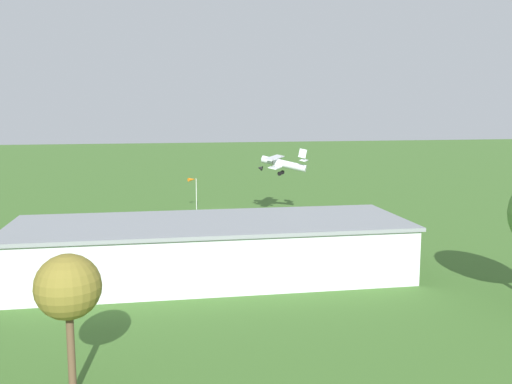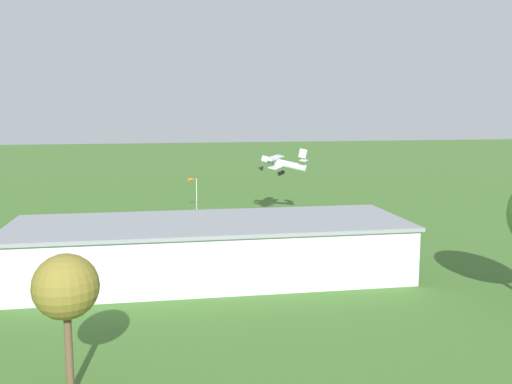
# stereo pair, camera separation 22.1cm
# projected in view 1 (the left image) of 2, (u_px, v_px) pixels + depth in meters

# --- Properties ---
(ground_plane) EXTENTS (400.00, 400.00, 0.00)m
(ground_plane) POSITION_uv_depth(u_px,v_px,m) (217.00, 211.00, 90.26)
(ground_plane) COLOR #3D6628
(hangar) EXTENTS (38.06, 14.30, 5.50)m
(hangar) POSITION_uv_depth(u_px,v_px,m) (211.00, 249.00, 53.98)
(hangar) COLOR silver
(hangar) RESTS_ON ground_plane
(biplane) EXTENTS (7.59, 8.36, 4.12)m
(biplane) POSITION_uv_depth(u_px,v_px,m) (282.00, 163.00, 84.84)
(biplane) COLOR silver
(car_green) EXTENTS (2.57, 4.70, 1.57)m
(car_green) POSITION_uv_depth(u_px,v_px,m) (42.00, 243.00, 64.88)
(car_green) COLOR #1E6B38
(car_green) RESTS_ON ground_plane
(person_by_parked_cars) EXTENTS (0.52, 0.52, 1.61)m
(person_by_parked_cars) POSITION_uv_depth(u_px,v_px,m) (308.00, 226.00, 74.38)
(person_by_parked_cars) COLOR #33723F
(person_by_parked_cars) RESTS_ON ground_plane
(person_near_hangar_door) EXTENTS (0.54, 0.54, 1.52)m
(person_near_hangar_door) POSITION_uv_depth(u_px,v_px,m) (348.00, 230.00, 72.20)
(person_near_hangar_door) COLOR navy
(person_near_hangar_door) RESTS_ON ground_plane
(person_watching_takeoff) EXTENTS (0.45, 0.45, 1.70)m
(person_watching_takeoff) POSITION_uv_depth(u_px,v_px,m) (309.00, 223.00, 75.91)
(person_watching_takeoff) COLOR #72338C
(person_watching_takeoff) RESTS_ON ground_plane
(person_at_fence_line) EXTENTS (0.48, 0.48, 1.74)m
(person_at_fence_line) POSITION_uv_depth(u_px,v_px,m) (72.00, 239.00, 66.56)
(person_at_fence_line) COLOR #33723F
(person_at_fence_line) RESTS_ON ground_plane
(tree_by_windsock) EXTENTS (3.67, 3.67, 8.17)m
(tree_by_windsock) POSITION_uv_depth(u_px,v_px,m) (68.00, 288.00, 30.84)
(tree_by_windsock) COLOR brown
(tree_by_windsock) RESTS_ON ground_plane
(windsock) EXTENTS (1.47, 1.15, 5.28)m
(windsock) POSITION_uv_depth(u_px,v_px,m) (192.00, 181.00, 90.79)
(windsock) COLOR silver
(windsock) RESTS_ON ground_plane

